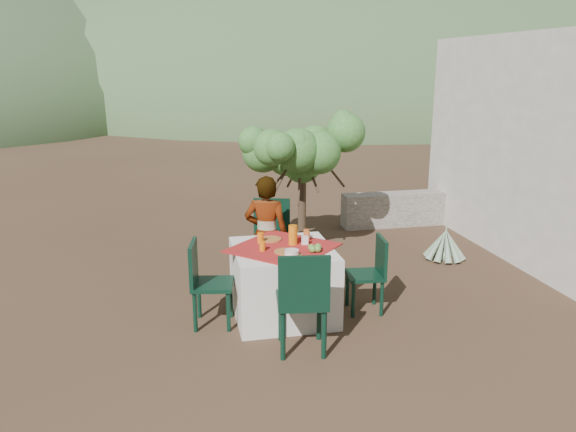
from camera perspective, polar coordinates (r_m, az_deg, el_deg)
The scene contains 24 objects.
ground at distance 5.70m, azimuth -6.65°, elevation -12.01°, with size 160.00×160.00×0.00m, color #372519.
table at distance 5.96m, azimuth -0.49°, elevation -6.67°, with size 1.30×1.30×0.76m.
chair_far at distance 6.97m, azimuth -1.74°, elevation -1.95°, with size 0.56×0.56×0.98m.
chair_near at distance 5.12m, azimuth 1.51°, elevation -8.33°, with size 0.52×0.52×1.00m.
chair_left at distance 5.76m, azimuth -8.45°, elevation -6.40°, with size 0.47×0.47×0.89m.
chair_right at distance 6.10m, azimuth 8.48°, elevation -5.51°, with size 0.42×0.42×0.83m.
person at distance 6.46m, azimuth -2.21°, elevation -1.95°, with size 0.51×0.33×1.39m, color #8C6651.
shrub_tree at distance 7.64m, azimuth 1.78°, elevation 5.95°, with size 1.48×1.45×1.74m.
agave at distance 8.00m, azimuth 15.66°, elevation -2.84°, with size 0.57×0.56×0.61m.
stone_wall at distance 9.64m, azimuth 13.08°, elevation 0.80°, with size 2.60×0.35×0.55m, color gray.
hill_near_right at distance 42.97m, azimuth 5.09°, elevation 11.55°, with size 48.00×48.00×20.00m, color #344D2B.
hill_far_center at distance 57.24m, azimuth -15.75°, elevation 11.92°, with size 60.00×60.00×24.00m, color gray.
hill_far_right at distance 58.49m, azimuth 17.65°, elevation 11.84°, with size 36.00×36.00×14.00m, color gray.
plate_far at distance 6.07m, azimuth -1.77°, elevation -2.37°, with size 0.24×0.24×0.01m, color brown.
plate_near at distance 5.67m, azimuth -0.36°, elevation -3.63°, with size 0.21×0.21×0.01m, color brown.
glass_far at distance 5.95m, azimuth -2.81°, elevation -2.24°, with size 0.07×0.07×0.11m, color orange.
glass_near at distance 5.70m, azimuth -2.61°, elevation -3.08°, with size 0.06×0.06×0.10m, color orange.
juice_pitcher at distance 5.88m, azimuth 0.51°, elevation -1.94°, with size 0.09×0.09×0.21m, color orange.
bowl_plate at distance 5.55m, azimuth 0.38°, elevation -4.04°, with size 0.21×0.21×0.01m, color brown.
white_bowl at distance 5.54m, azimuth 0.38°, elevation -3.72°, with size 0.14×0.14×0.05m, color silver.
jar_left at distance 6.03m, azimuth 1.92°, elevation -2.05°, with size 0.06×0.06×0.10m, color orange.
jar_right at distance 6.13m, azimuth 1.86°, elevation -1.80°, with size 0.06×0.06×0.09m, color orange.
napkin_holder at distance 5.90m, azimuth 1.73°, elevation -2.48°, with size 0.07×0.04×0.09m, color silver.
fruit_cluster at distance 5.68m, azimuth 2.75°, elevation -3.28°, with size 0.15×0.13×0.07m.
Camera 1 is at (-0.40, -5.07, 2.58)m, focal length 35.00 mm.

